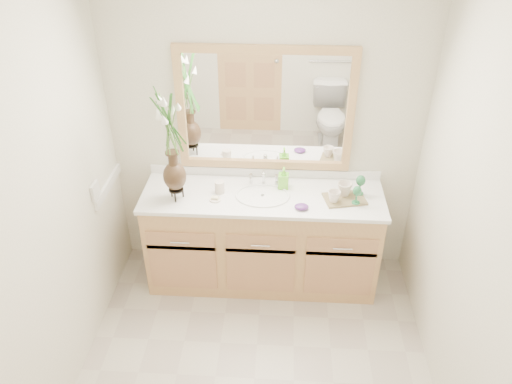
# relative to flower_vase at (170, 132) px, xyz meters

# --- Properties ---
(floor) EXTENTS (2.60, 2.60, 0.00)m
(floor) POSITION_rel_flower_vase_xyz_m (0.64, -0.92, -1.38)
(floor) COLOR #BFB5A3
(floor) RESTS_ON ground
(ceiling) EXTENTS (2.40, 2.60, 0.02)m
(ceiling) POSITION_rel_flower_vase_xyz_m (0.64, -0.92, 1.02)
(ceiling) COLOR white
(ceiling) RESTS_ON wall_back
(wall_back) EXTENTS (2.40, 0.02, 2.40)m
(wall_back) POSITION_rel_flower_vase_xyz_m (0.64, 0.38, -0.18)
(wall_back) COLOR silver
(wall_back) RESTS_ON floor
(wall_left) EXTENTS (0.02, 2.60, 2.40)m
(wall_left) POSITION_rel_flower_vase_xyz_m (-0.56, -0.92, -0.18)
(wall_left) COLOR silver
(wall_left) RESTS_ON floor
(wall_right) EXTENTS (0.02, 2.60, 2.40)m
(wall_right) POSITION_rel_flower_vase_xyz_m (1.84, -0.92, -0.18)
(wall_right) COLOR silver
(wall_right) RESTS_ON floor
(vanity) EXTENTS (1.80, 0.55, 0.80)m
(vanity) POSITION_rel_flower_vase_xyz_m (0.64, 0.09, -0.98)
(vanity) COLOR tan
(vanity) RESTS_ON floor
(counter) EXTENTS (1.84, 0.57, 0.03)m
(counter) POSITION_rel_flower_vase_xyz_m (0.64, 0.09, -0.57)
(counter) COLOR white
(counter) RESTS_ON vanity
(sink) EXTENTS (0.38, 0.34, 0.23)m
(sink) POSITION_rel_flower_vase_xyz_m (0.64, 0.07, -0.61)
(sink) COLOR white
(sink) RESTS_ON counter
(mirror) EXTENTS (1.32, 0.04, 0.97)m
(mirror) POSITION_rel_flower_vase_xyz_m (0.64, 0.35, 0.02)
(mirror) COLOR white
(mirror) RESTS_ON wall_back
(switch_plate) EXTENTS (0.02, 0.12, 0.12)m
(switch_plate) POSITION_rel_flower_vase_xyz_m (-0.55, -0.16, -0.40)
(switch_plate) COLOR white
(switch_plate) RESTS_ON wall_left
(flower_vase) EXTENTS (0.20, 0.20, 0.82)m
(flower_vase) POSITION_rel_flower_vase_xyz_m (0.00, 0.00, 0.00)
(flower_vase) COLOR black
(flower_vase) RESTS_ON counter
(tumbler) EXTENTS (0.07, 0.07, 0.09)m
(tumbler) POSITION_rel_flower_vase_xyz_m (0.31, 0.10, -0.51)
(tumbler) COLOR beige
(tumbler) RESTS_ON counter
(soap_dish) EXTENTS (0.09, 0.09, 0.03)m
(soap_dish) POSITION_rel_flower_vase_xyz_m (0.29, -0.00, -0.54)
(soap_dish) COLOR beige
(soap_dish) RESTS_ON counter
(soap_bottle) EXTENTS (0.07, 0.08, 0.16)m
(soap_bottle) POSITION_rel_flower_vase_xyz_m (0.79, 0.20, -0.48)
(soap_bottle) COLOR #6FDB33
(soap_bottle) RESTS_ON counter
(purple_dish) EXTENTS (0.11, 0.09, 0.04)m
(purple_dish) POSITION_rel_flower_vase_xyz_m (0.93, -0.08, -0.54)
(purple_dish) COLOR #52246E
(purple_dish) RESTS_ON counter
(tray) EXTENTS (0.34, 0.26, 0.02)m
(tray) POSITION_rel_flower_vase_xyz_m (1.25, 0.06, -0.55)
(tray) COLOR brown
(tray) RESTS_ON counter
(mug_left) EXTENTS (0.10, 0.09, 0.09)m
(mug_left) POSITION_rel_flower_vase_xyz_m (1.17, 0.01, -0.49)
(mug_left) COLOR beige
(mug_left) RESTS_ON tray
(mug_right) EXTENTS (0.14, 0.13, 0.11)m
(mug_right) POSITION_rel_flower_vase_xyz_m (1.25, 0.10, -0.48)
(mug_right) COLOR beige
(mug_right) RESTS_ON tray
(goblet_front) EXTENTS (0.06, 0.06, 0.14)m
(goblet_front) POSITION_rel_flower_vase_xyz_m (1.33, -0.00, -0.44)
(goblet_front) COLOR #246C3C
(goblet_front) RESTS_ON tray
(goblet_back) EXTENTS (0.07, 0.07, 0.16)m
(goblet_back) POSITION_rel_flower_vase_xyz_m (1.37, 0.13, -0.43)
(goblet_back) COLOR #246C3C
(goblet_back) RESTS_ON tray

